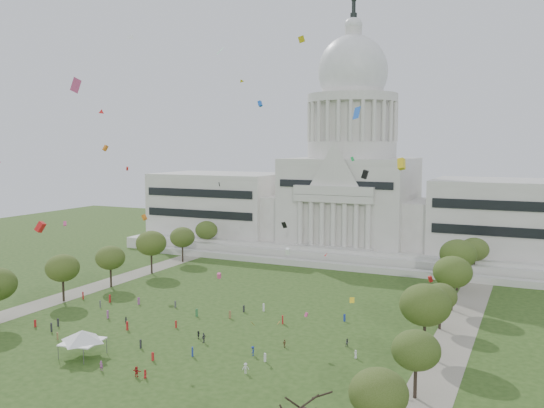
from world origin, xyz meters
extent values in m
plane|color=#284616|center=(0.00, 0.00, 0.00)|extent=(400.00, 400.00, 0.00)
cube|color=beige|center=(0.00, 115.00, 2.00)|extent=(160.00, 60.00, 4.00)
cube|color=beige|center=(0.00, 82.00, 1.00)|extent=(130.00, 3.00, 2.00)
cube|color=beige|center=(0.00, 90.00, 2.50)|extent=(140.00, 3.00, 5.00)
cube|color=beige|center=(-55.00, 114.00, 15.00)|extent=(50.00, 34.00, 22.00)
cube|color=beige|center=(55.00, 114.00, 15.00)|extent=(50.00, 34.00, 22.00)
cube|color=beige|center=(-27.00, 112.00, 12.00)|extent=(12.00, 26.00, 16.00)
cube|color=beige|center=(27.00, 112.00, 12.00)|extent=(12.00, 26.00, 16.00)
cube|color=beige|center=(0.00, 114.00, 18.00)|extent=(44.00, 38.00, 28.00)
cube|color=beige|center=(0.00, 94.00, 21.20)|extent=(28.00, 3.00, 2.40)
cube|color=black|center=(-55.00, 96.80, 17.00)|extent=(46.00, 0.40, 11.00)
cube|color=black|center=(55.00, 96.80, 17.00)|extent=(46.00, 0.40, 11.00)
cylinder|color=beige|center=(0.00, 114.00, 37.40)|extent=(32.00, 32.00, 6.00)
cylinder|color=beige|center=(0.00, 114.00, 47.40)|extent=(28.00, 28.00, 14.00)
cylinder|color=beige|center=(0.00, 114.00, 55.90)|extent=(32.40, 32.40, 3.00)
cylinder|color=beige|center=(0.00, 114.00, 61.40)|extent=(22.00, 22.00, 8.00)
ellipsoid|color=silver|center=(0.00, 114.00, 65.40)|extent=(25.00, 25.00, 26.20)
cylinder|color=beige|center=(0.00, 114.00, 78.90)|extent=(6.00, 6.00, 5.00)
ellipsoid|color=silver|center=(0.00, 114.00, 81.90)|extent=(6.40, 6.40, 5.12)
cylinder|color=black|center=(0.00, 114.00, 84.90)|extent=(2.40, 2.40, 2.00)
cylinder|color=black|center=(0.00, 114.00, 87.90)|extent=(1.40, 1.40, 4.50)
sphere|color=black|center=(0.00, 114.00, 90.40)|extent=(1.80, 1.80, 1.80)
cube|color=gray|center=(-48.00, 30.00, 0.02)|extent=(8.00, 160.00, 0.04)
cube|color=gray|center=(48.00, 30.00, 0.02)|extent=(8.00, 160.00, 0.04)
ellipsoid|color=#354917|center=(44.94, -19.59, 7.77)|extent=(7.67, 7.67, 6.27)
cylinder|color=black|center=(46.22, -1.75, 2.46)|extent=(0.56, 0.56, 4.92)
ellipsoid|color=#304816|center=(46.22, -1.75, 7.68)|extent=(7.58, 7.58, 6.20)
cylinder|color=black|center=(-45.04, 17.30, 2.73)|extent=(0.56, 0.56, 5.47)
ellipsoid|color=#3C5018|center=(-45.04, 17.30, 8.53)|extent=(8.42, 8.42, 6.89)
cylinder|color=black|center=(44.17, 17.44, 3.10)|extent=(0.56, 0.56, 6.20)
ellipsoid|color=#304714|center=(44.17, 17.44, 9.68)|extent=(9.55, 9.55, 7.82)
cylinder|color=black|center=(-44.09, 33.92, 2.64)|extent=(0.56, 0.56, 5.27)
ellipsoid|color=#3D521B|center=(-44.09, 33.92, 8.23)|extent=(8.12, 8.12, 6.65)
cylinder|color=black|center=(44.40, 34.48, 2.28)|extent=(0.56, 0.56, 4.56)
ellipsoid|color=#35461A|center=(44.40, 34.48, 7.11)|extent=(7.01, 7.01, 5.74)
cylinder|color=black|center=(-44.08, 52.42, 3.02)|extent=(0.56, 0.56, 6.03)
ellipsoid|color=#3D5019|center=(-44.08, 52.42, 9.41)|extent=(9.29, 9.29, 7.60)
cylinder|color=black|center=(44.76, 50.04, 2.98)|extent=(0.56, 0.56, 5.97)
ellipsoid|color=#344D16|center=(44.76, 50.04, 9.31)|extent=(9.19, 9.19, 7.52)
cylinder|color=black|center=(-45.22, 71.01, 2.70)|extent=(0.56, 0.56, 5.41)
ellipsoid|color=#394B1A|center=(-45.22, 71.01, 8.44)|extent=(8.33, 8.33, 6.81)
cylinder|color=black|center=(43.49, 70.19, 3.19)|extent=(0.56, 0.56, 6.37)
ellipsoid|color=#355017|center=(43.49, 70.19, 9.94)|extent=(9.82, 9.82, 8.03)
cylinder|color=black|center=(-46.87, 89.14, 2.66)|extent=(0.56, 0.56, 5.32)
ellipsoid|color=#314915|center=(-46.87, 89.14, 8.29)|extent=(8.19, 8.19, 6.70)
cylinder|color=black|center=(45.96, 88.13, 2.73)|extent=(0.56, 0.56, 5.47)
ellipsoid|color=#3B511C|center=(45.96, 88.13, 8.53)|extent=(8.42, 8.42, 6.89)
cylinder|color=#4C4C4C|center=(-16.40, -12.90, 1.36)|extent=(0.12, 0.12, 2.71)
cylinder|color=#4C4C4C|center=(-10.33, -12.90, 1.36)|extent=(0.12, 0.12, 2.71)
cylinder|color=#4C4C4C|center=(-16.40, -6.82, 1.36)|extent=(0.12, 0.12, 2.71)
cylinder|color=#4C4C4C|center=(-10.33, -6.82, 1.36)|extent=(0.12, 0.12, 2.71)
cube|color=white|center=(-13.37, -9.86, 2.82)|extent=(7.50, 7.50, 0.22)
pyramid|color=white|center=(-13.37, -9.86, 4.01)|extent=(10.50, 10.50, 2.17)
imported|color=silver|center=(33.06, 10.45, 0.81)|extent=(0.88, 0.94, 1.62)
imported|color=#4C4C51|center=(29.78, 15.75, 0.82)|extent=(0.94, 0.86, 1.64)
imported|color=navy|center=(15.22, 3.71, 0.91)|extent=(0.91, 1.30, 1.83)
imported|color=#4C4C51|center=(3.16, 5.94, 1.02)|extent=(0.72, 1.23, 2.03)
imported|color=#26262B|center=(0.80, 7.72, 0.78)|extent=(1.21, 1.53, 1.55)
imported|color=#B21E1E|center=(3.44, -13.23, 0.75)|extent=(0.60, 0.81, 1.50)
imported|color=#994C8C|center=(-5.55, -13.76, 0.88)|extent=(0.75, 0.64, 1.77)
imported|color=#4C4C51|center=(-18.99, 9.44, 0.77)|extent=(0.85, 0.64, 1.55)
imported|color=silver|center=(17.85, -4.25, 0.93)|extent=(1.33, 1.23, 1.87)
imported|color=olive|center=(18.81, 10.30, 0.79)|extent=(0.71, 1.02, 1.59)
imported|color=#B21E1E|center=(1.74, -13.35, 0.91)|extent=(1.69, 0.69, 1.81)
cube|color=#B21E1E|center=(-35.09, -0.96, 0.81)|extent=(0.39, 0.49, 1.62)
cube|color=navy|center=(5.17, -1.30, 0.88)|extent=(0.51, 0.55, 1.77)
cube|color=navy|center=(24.28, 31.10, 0.82)|extent=(0.51, 0.45, 1.65)
cube|color=#994C8C|center=(-25.19, 10.64, 0.92)|extent=(0.45, 0.56, 1.84)
cube|color=#994C8C|center=(-26.04, 22.89, 0.86)|extent=(0.44, 0.53, 1.73)
cube|color=#26262B|center=(-29.60, -1.73, 0.93)|extent=(0.58, 0.52, 1.85)
cube|color=#4C4C51|center=(-16.26, 24.39, 0.81)|extent=(0.35, 0.48, 1.63)
cube|color=#B21E1E|center=(-42.00, 20.84, 0.95)|extent=(0.59, 0.56, 1.90)
cube|color=#26262B|center=(-6.31, -1.84, 0.84)|extent=(0.41, 0.51, 1.69)
cube|color=silver|center=(4.50, 30.62, 0.91)|extent=(0.57, 0.54, 1.83)
cube|color=#B21E1E|center=(12.50, 23.63, 0.94)|extent=(0.47, 0.58, 1.88)
cube|color=silver|center=(18.60, 1.94, 0.80)|extent=(0.50, 0.45, 1.60)
cube|color=#33723F|center=(-7.62, 20.35, 0.89)|extent=(0.53, 0.55, 1.79)
cube|color=olive|center=(-24.68, -4.91, 0.73)|extent=(0.45, 0.41, 1.46)
cube|color=#B21E1E|center=(-0.23, -6.17, 0.78)|extent=(0.45, 0.33, 1.56)
cube|color=#B21E1E|center=(-15.76, 5.84, 0.93)|extent=(0.43, 0.56, 1.86)
cube|color=olive|center=(-0.01, 22.33, 0.86)|extent=(0.53, 0.52, 1.72)
cube|color=#26262B|center=(0.58, 28.00, 0.80)|extent=(0.27, 0.43, 1.61)
cube|color=#B21E1E|center=(-7.23, 11.48, 0.78)|extent=(0.34, 0.46, 1.56)
cube|color=#26262B|center=(-31.01, 1.54, 0.86)|extent=(0.53, 0.45, 1.72)
cube|color=#4C4C51|center=(-32.79, 16.77, 0.84)|extent=(0.52, 0.50, 1.68)
cube|color=#B21E1E|center=(-33.69, 21.30, 0.97)|extent=(0.47, 0.59, 1.94)
camera|label=1|loc=(62.22, -88.97, 39.15)|focal=38.00mm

